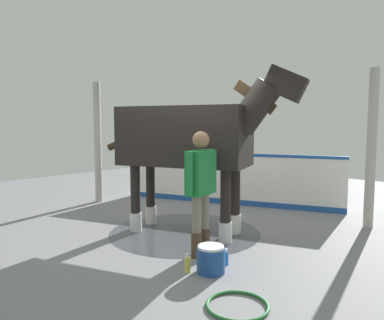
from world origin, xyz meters
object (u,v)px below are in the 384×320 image
Objects in this scene: horse at (191,138)px; bottle_spray at (226,257)px; handler at (201,184)px; wash_bucket at (211,259)px; bottle_shampoo at (187,264)px; hose_coil at (237,306)px.

bottle_spray is (-1.26, 0.72, -1.46)m from horse.
handler is at bearing -59.66° from horse.
handler is at bearing -37.93° from wash_bucket.
bottle_shampoo reaches higher than bottle_spray.
horse is 2.16m from wash_bucket.
horse is 2.06m from bottle_spray.
bottle_spray is at bearing -111.27° from bottle_shampoo.
handler is 4.91× the size of wash_bucket.
hose_coil is at bearing 162.23° from bottle_shampoo.
wash_bucket is (-0.50, 0.39, -0.81)m from handler.
handler is (-0.78, 0.65, -0.58)m from horse.
wash_bucket is 0.29m from bottle_shampoo.
bottle_shampoo is (-1.06, 1.23, -1.45)m from horse.
horse is at bearing -49.04° from bottle_shampoo.
handler is 1.79m from hose_coil.
hose_coil is (-0.75, 0.81, -0.08)m from bottle_spray.
bottle_spray is at bearing -49.51° from horse.
horse is 14.12× the size of bottle_shampoo.
bottle_shampoo reaches higher than hose_coil.
wash_bucket is at bearing 93.07° from bottle_spray.
hose_coil is at bearing -56.89° from horse.
wash_bucket is at bearing -139.16° from bottle_shampoo.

